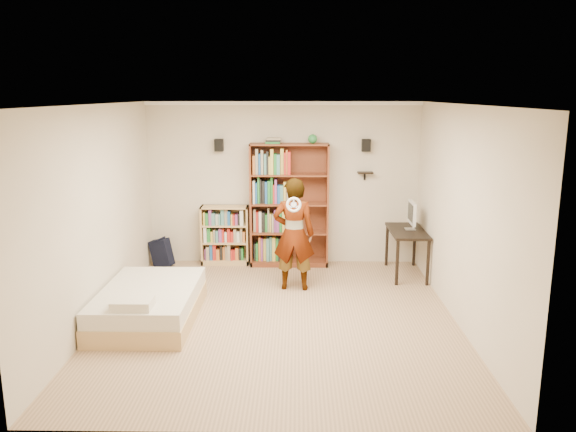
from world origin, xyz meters
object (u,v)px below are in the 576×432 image
tall_bookshelf (289,205)px  person (294,234)px  low_bookshelf (225,235)px  daybed (149,300)px  computer_desk (406,252)px

tall_bookshelf → person: tall_bookshelf is taller
low_bookshelf → person: 1.72m
tall_bookshelf → person: bearing=-86.0°
low_bookshelf → daybed: bearing=-105.3°
low_bookshelf → person: (1.16, -1.23, 0.33)m
tall_bookshelf → computer_desk: tall_bookshelf is taller
low_bookshelf → daybed: (-0.67, -2.43, -0.23)m
tall_bookshelf → person: 1.21m
computer_desk → daybed: bearing=-152.5°
low_bookshelf → daybed: 2.53m
daybed → computer_desk: bearing=27.5°
computer_desk → daybed: computer_desk is taller
low_bookshelf → computer_desk: (2.94, -0.55, -0.13)m
daybed → person: size_ratio=1.09×
computer_desk → person: size_ratio=0.65×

